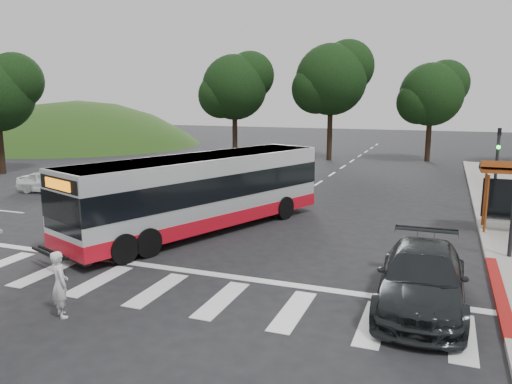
% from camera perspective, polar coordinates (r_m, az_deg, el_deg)
% --- Properties ---
extents(ground, '(140.00, 140.00, 0.00)m').
position_cam_1_polar(ground, '(18.80, -3.13, -5.79)').
color(ground, black).
rests_on(ground, ground).
extents(curb_east, '(0.30, 40.00, 0.15)m').
position_cam_1_polar(curb_east, '(25.08, 24.09, -2.33)').
color(curb_east, '#9E9991').
rests_on(curb_east, ground).
extents(curb_east_red, '(0.32, 6.00, 0.15)m').
position_cam_1_polar(curb_east_red, '(15.49, 26.01, -10.30)').
color(curb_east_red, maroon).
rests_on(curb_east_red, ground).
extents(hillside_nw, '(44.00, 44.00, 10.00)m').
position_cam_1_polar(hillside_nw, '(61.12, -19.48, 5.14)').
color(hillside_nw, '#1F3C13').
rests_on(hillside_nw, ground).
extents(crosswalk_ladder, '(18.00, 2.60, 0.01)m').
position_cam_1_polar(crosswalk_ladder, '(14.63, -11.23, -10.90)').
color(crosswalk_ladder, silver).
rests_on(crosswalk_ladder, ground).
extents(traffic_signal_ne_short, '(0.18, 0.37, 4.00)m').
position_cam_1_polar(traffic_signal_ne_short, '(25.22, 25.81, 3.15)').
color(traffic_signal_ne_short, black).
rests_on(traffic_signal_ne_short, ground).
extents(tree_north_a, '(6.60, 6.15, 10.17)m').
position_cam_1_polar(tree_north_a, '(43.56, 8.71, 12.72)').
color(tree_north_a, black).
rests_on(tree_north_a, ground).
extents(tree_north_b, '(5.72, 5.33, 8.43)m').
position_cam_1_polar(tree_north_b, '(44.54, 19.49, 10.57)').
color(tree_north_b, black).
rests_on(tree_north_b, ground).
extents(tree_north_c, '(6.16, 5.74, 9.30)m').
position_cam_1_polar(tree_north_c, '(44.06, -2.34, 11.99)').
color(tree_north_c, black).
rests_on(tree_north_c, ground).
extents(transit_bus, '(6.74, 11.94, 3.06)m').
position_cam_1_polar(transit_bus, '(20.20, -6.22, -0.21)').
color(transit_bus, silver).
rests_on(transit_bus, ground).
extents(pedestrian, '(0.74, 0.67, 1.69)m').
position_cam_1_polar(pedestrian, '(13.36, -21.51, -9.76)').
color(pedestrian, silver).
rests_on(pedestrian, ground).
extents(dark_sedan, '(2.22, 5.34, 1.54)m').
position_cam_1_polar(dark_sedan, '(13.73, 18.44, -9.32)').
color(dark_sedan, '#212527').
rests_on(dark_sedan, ground).
extents(west_car_white, '(3.70, 1.75, 1.22)m').
position_cam_1_polar(west_car_white, '(30.75, -22.65, 1.07)').
color(west_car_white, white).
rests_on(west_car_white, ground).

